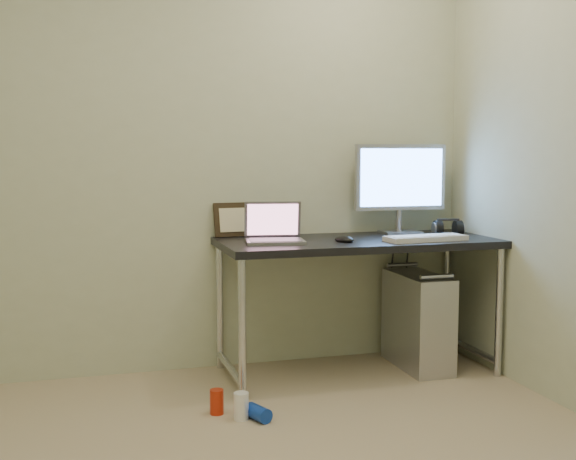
{
  "coord_description": "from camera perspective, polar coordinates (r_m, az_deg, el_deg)",
  "views": [
    {
      "loc": [
        -0.48,
        -2.25,
        1.21
      ],
      "look_at": [
        0.49,
        1.07,
        0.85
      ],
      "focal_mm": 45.0,
      "sensor_mm": 36.0,
      "label": 1
    }
  ],
  "objects": [
    {
      "name": "wall_back",
      "position": [
        4.03,
        -9.56,
        6.43
      ],
      "size": [
        3.5,
        0.02,
        2.5
      ],
      "primitive_type": "cube",
      "color": "beige",
      "rests_on": "ground"
    },
    {
      "name": "desk",
      "position": [
        3.99,
        5.49,
        -1.89
      ],
      "size": [
        1.51,
        0.66,
        0.75
      ],
      "color": "black",
      "rests_on": "ground"
    },
    {
      "name": "tower_computer",
      "position": [
        4.21,
        10.21,
        -7.05
      ],
      "size": [
        0.23,
        0.52,
        0.57
      ],
      "rotation": [
        0.0,
        0.0,
        -0.0
      ],
      "color": "silver",
      "rests_on": "ground"
    },
    {
      "name": "cable_a",
      "position": [
        4.41,
        8.0,
        -4.68
      ],
      "size": [
        0.01,
        0.16,
        0.69
      ],
      "primitive_type": "cylinder",
      "rotation": [
        0.21,
        0.0,
        0.0
      ],
      "color": "black",
      "rests_on": "ground"
    },
    {
      "name": "cable_b",
      "position": [
        4.44,
        9.16,
        -4.9
      ],
      "size": [
        0.02,
        0.11,
        0.71
      ],
      "primitive_type": "cylinder",
      "rotation": [
        0.14,
        0.0,
        0.09
      ],
      "color": "black",
      "rests_on": "ground"
    },
    {
      "name": "can_red",
      "position": [
        3.49,
        -5.65,
        -13.36
      ],
      "size": [
        0.07,
        0.07,
        0.12
      ],
      "primitive_type": "cylinder",
      "rotation": [
        0.0,
        0.0,
        0.09
      ],
      "color": "red",
      "rests_on": "ground"
    },
    {
      "name": "can_white",
      "position": [
        3.41,
        -3.72,
        -13.72
      ],
      "size": [
        0.08,
        0.08,
        0.13
      ],
      "primitive_type": "cylinder",
      "rotation": [
        0.0,
        0.0,
        0.12
      ],
      "color": "white",
      "rests_on": "ground"
    },
    {
      "name": "can_blue",
      "position": [
        3.41,
        -2.36,
        -14.25
      ],
      "size": [
        0.11,
        0.14,
        0.07
      ],
      "primitive_type": "cylinder",
      "rotation": [
        1.57,
        0.0,
        0.39
      ],
      "color": "#123BB1",
      "rests_on": "ground"
    },
    {
      "name": "laptop",
      "position": [
        3.83,
        -1.11,
        -0.22
      ],
      "size": [
        0.34,
        0.3,
        0.21
      ],
      "rotation": [
        0.0,
        0.0,
        -0.16
      ],
      "color": "#9E9EA4",
      "rests_on": "desk"
    },
    {
      "name": "monitor",
      "position": [
        4.28,
        8.88,
        3.8
      ],
      "size": [
        0.56,
        0.17,
        0.52
      ],
      "rotation": [
        0.0,
        0.0,
        -0.02
      ],
      "color": "#9E9EA4",
      "rests_on": "desk"
    },
    {
      "name": "keyboard",
      "position": [
        3.96,
        10.83,
        -0.64
      ],
      "size": [
        0.46,
        0.19,
        0.03
      ],
      "primitive_type": "cube",
      "rotation": [
        0.0,
        0.0,
        0.09
      ],
      "color": "silver",
      "rests_on": "desk"
    },
    {
      "name": "mouse_right",
      "position": [
        4.09,
        13.37,
        -0.44
      ],
      "size": [
        0.07,
        0.1,
        0.03
      ],
      "primitive_type": "ellipsoid",
      "rotation": [
        0.0,
        0.0,
        0.09
      ],
      "color": "black",
      "rests_on": "desk"
    },
    {
      "name": "mouse_left",
      "position": [
        3.85,
        4.46,
        -0.62
      ],
      "size": [
        0.11,
        0.14,
        0.04
      ],
      "primitive_type": "ellipsoid",
      "rotation": [
        0.0,
        0.0,
        0.34
      ],
      "color": "black",
      "rests_on": "desk"
    },
    {
      "name": "headphones",
      "position": [
        4.32,
        12.52,
        0.1
      ],
      "size": [
        0.18,
        0.11,
        0.11
      ],
      "rotation": [
        0.0,
        0.0,
        -0.17
      ],
      "color": "black",
      "rests_on": "desk"
    },
    {
      "name": "picture_frame",
      "position": [
        4.08,
        -4.22,
        0.82
      ],
      "size": [
        0.25,
        0.09,
        0.19
      ],
      "primitive_type": "cube",
      "rotation": [
        -0.21,
        0.0,
        0.1
      ],
      "color": "black",
      "rests_on": "desk"
    },
    {
      "name": "webcam",
      "position": [
        4.11,
        -0.54,
        0.71
      ],
      "size": [
        0.04,
        0.03,
        0.12
      ],
      "rotation": [
        0.0,
        0.0,
        -0.07
      ],
      "color": "silver",
      "rests_on": "desk"
    }
  ]
}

